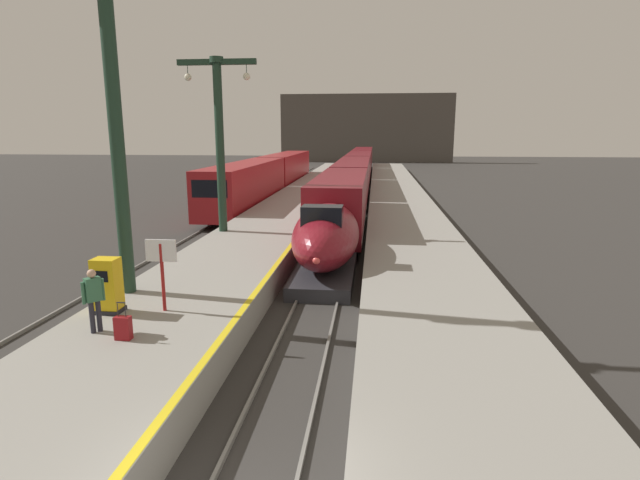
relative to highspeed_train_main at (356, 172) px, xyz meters
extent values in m
cube|color=gray|center=(-4.05, -23.25, -1.44)|extent=(4.80, 110.00, 1.05)
cube|color=gray|center=(4.05, -23.25, -1.44)|extent=(4.80, 110.00, 1.05)
cube|color=yellow|center=(-1.77, -23.25, -0.92)|extent=(0.20, 107.80, 0.01)
cube|color=slate|center=(-0.75, -20.50, -1.91)|extent=(0.08, 110.00, 0.12)
cube|color=slate|center=(0.75, -20.50, -1.91)|extent=(0.08, 110.00, 0.12)
cube|color=slate|center=(-8.85, -20.50, -1.91)|extent=(0.08, 110.00, 0.12)
cube|color=slate|center=(-7.35, -20.50, -1.91)|extent=(0.08, 110.00, 0.12)
ellipsoid|color=maroon|center=(0.00, -33.36, -0.14)|extent=(2.78, 7.76, 2.56)
cube|color=#28282D|center=(0.00, -33.75, -1.69)|extent=(2.46, 6.59, 0.55)
cube|color=black|center=(0.00, -35.10, 0.93)|extent=(1.59, 1.00, 0.90)
sphere|color=#F24C4C|center=(0.00, -37.16, -0.29)|extent=(0.28, 0.28, 0.28)
cube|color=maroon|center=(0.00, -24.03, 0.11)|extent=(2.90, 14.00, 3.05)
cube|color=black|center=(-1.42, -24.03, 0.66)|extent=(0.04, 11.90, 0.80)
cube|color=black|center=(1.42, -24.03, 0.66)|extent=(0.04, 11.90, 0.80)
cube|color=silver|center=(0.00, -24.03, -1.17)|extent=(2.92, 13.30, 0.24)
cube|color=black|center=(0.00, -28.51, -1.69)|extent=(2.03, 2.20, 0.56)
cube|color=black|center=(0.00, -19.55, -1.69)|extent=(2.03, 2.20, 0.56)
cube|color=maroon|center=(0.00, -7.43, 0.11)|extent=(2.90, 18.00, 3.05)
cube|color=black|center=(-1.42, -7.43, 0.66)|extent=(0.04, 15.84, 0.80)
cube|color=black|center=(1.42, -7.43, 0.66)|extent=(0.04, 15.84, 0.80)
cube|color=black|center=(0.00, -13.55, -1.69)|extent=(2.03, 2.20, 0.56)
cube|color=black|center=(0.00, -1.31, -1.69)|extent=(2.03, 2.20, 0.56)
cube|color=maroon|center=(0.00, 11.17, 0.11)|extent=(2.90, 18.00, 3.05)
cube|color=black|center=(-1.42, 11.17, 0.66)|extent=(0.04, 15.84, 0.80)
cube|color=black|center=(1.42, 11.17, 0.66)|extent=(0.04, 15.84, 0.80)
cube|color=black|center=(0.00, 5.05, -1.69)|extent=(2.03, 2.20, 0.56)
cube|color=black|center=(0.00, 17.29, -1.69)|extent=(2.03, 2.20, 0.56)
cube|color=maroon|center=(0.00, 29.77, 0.11)|extent=(2.90, 18.00, 3.05)
cube|color=black|center=(-1.42, 29.77, 0.66)|extent=(0.04, 15.84, 0.80)
cube|color=black|center=(1.42, 29.77, 0.66)|extent=(0.04, 15.84, 0.80)
cube|color=black|center=(0.00, 23.65, -1.69)|extent=(2.03, 2.20, 0.56)
cube|color=black|center=(0.00, 35.89, -1.69)|extent=(2.03, 2.20, 0.56)
cube|color=maroon|center=(-8.10, -15.44, 0.18)|extent=(2.85, 18.00, 3.30)
cube|color=black|center=(-8.10, -24.40, 0.78)|extent=(2.28, 0.08, 1.10)
cube|color=black|center=(-9.49, -15.44, 0.68)|extent=(0.04, 15.30, 0.90)
cube|color=black|center=(-6.71, -15.44, 0.68)|extent=(0.04, 15.30, 0.90)
cube|color=black|center=(-8.10, -21.20, -1.71)|extent=(2.00, 2.00, 0.52)
cube|color=black|center=(-8.10, -9.68, -1.71)|extent=(2.00, 2.00, 0.52)
cube|color=maroon|center=(-8.10, 3.16, 0.18)|extent=(2.85, 18.00, 3.30)
cylinder|color=#1E3828|center=(-5.90, -39.44, 4.30)|extent=(0.44, 0.44, 10.44)
cylinder|color=#1E3828|center=(-5.90, -29.00, 3.46)|extent=(0.44, 0.44, 8.76)
cylinder|color=#1E3828|center=(-5.90, -29.00, 7.69)|extent=(0.68, 0.68, 0.30)
cube|color=#1E3828|center=(-5.90, -29.00, 7.59)|extent=(4.00, 0.24, 0.28)
cylinder|color=#1E3828|center=(-7.40, -29.00, 7.24)|extent=(0.03, 0.03, 0.60)
sphere|color=#EFEACC|center=(-7.40, -29.00, 6.89)|extent=(0.36, 0.36, 0.36)
cylinder|color=#1E3828|center=(-4.40, -29.00, 7.24)|extent=(0.03, 0.03, 0.60)
sphere|color=#EFEACC|center=(-4.40, -29.00, 6.89)|extent=(0.36, 0.36, 0.36)
cylinder|color=#23232D|center=(-5.06, -42.72, -0.49)|extent=(0.13, 0.13, 0.85)
cylinder|color=#23232D|center=(-5.17, -42.85, -0.49)|extent=(0.13, 0.13, 0.85)
cube|color=#336647|center=(-5.11, -42.78, 0.24)|extent=(0.42, 0.43, 0.62)
cylinder|color=#336647|center=(-4.95, -42.61, 0.19)|extent=(0.09, 0.09, 0.58)
cylinder|color=#336647|center=(-5.27, -42.96, 0.19)|extent=(0.09, 0.09, 0.58)
sphere|color=tan|center=(-5.11, -42.78, 0.66)|extent=(0.22, 0.22, 0.22)
cube|color=maroon|center=(-4.18, -43.16, -0.62)|extent=(0.40, 0.22, 0.60)
cylinder|color=#262628|center=(-4.28, -43.16, -0.14)|extent=(0.02, 0.02, 0.36)
cylinder|color=#262628|center=(-4.08, -43.16, -0.14)|extent=(0.02, 0.02, 0.36)
cube|color=#262628|center=(-4.18, -43.16, 0.05)|extent=(0.22, 0.03, 0.02)
cube|color=yellow|center=(-5.55, -41.33, -0.12)|extent=(0.70, 0.56, 1.60)
cube|color=black|center=(-5.55, -41.62, 0.23)|extent=(0.40, 0.02, 0.32)
cube|color=black|center=(-5.55, -41.33, -0.86)|extent=(0.76, 0.62, 0.12)
cylinder|color=maroon|center=(-4.01, -41.03, 0.08)|extent=(0.10, 0.10, 2.00)
cube|color=white|center=(-4.01, -41.03, 0.88)|extent=(0.90, 0.06, 0.64)
cube|color=#4C4742|center=(0.00, 54.00, 5.03)|extent=(36.00, 2.00, 14.00)
camera|label=1|loc=(2.01, -54.41, 4.17)|focal=28.24mm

